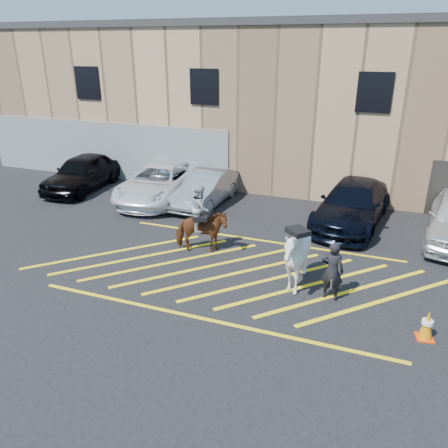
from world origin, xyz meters
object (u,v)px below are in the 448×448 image
(car_black_suv, at_px, (83,172))
(car_silver_sedan, at_px, (206,189))
(traffic_cone, at_px, (427,325))
(mounted_bay, at_px, (201,226))
(car_white_pickup, at_px, (159,182))
(saddled_white, at_px, (296,257))
(car_blue_suv, at_px, (353,204))
(handler, at_px, (332,271))

(car_black_suv, relative_size, car_silver_sedan, 1.12)
(car_black_suv, distance_m, traffic_cone, 15.92)
(car_black_suv, distance_m, mounted_bay, 8.92)
(car_white_pickup, distance_m, mounted_bay, 5.72)
(car_silver_sedan, distance_m, traffic_cone, 10.65)
(mounted_bay, xyz_separation_m, saddled_white, (3.32, -1.25, 0.06))
(car_black_suv, xyz_separation_m, saddled_white, (11.12, -5.58, 0.17))
(traffic_cone, bearing_deg, car_silver_sedan, 140.55)
(car_black_suv, relative_size, car_blue_suv, 0.88)
(car_black_suv, distance_m, car_white_pickup, 4.01)
(car_black_suv, height_order, saddled_white, saddled_white)
(car_black_suv, bearing_deg, saddled_white, -30.03)
(car_black_suv, xyz_separation_m, car_blue_suv, (12.15, -0.09, -0.03))
(car_silver_sedan, height_order, handler, handler)
(handler, bearing_deg, car_silver_sedan, -41.69)
(car_black_suv, bearing_deg, traffic_cone, -28.55)
(car_black_suv, relative_size, handler, 2.86)
(handler, bearing_deg, car_blue_suv, -87.84)
(mounted_bay, bearing_deg, car_silver_sedan, 110.39)
(car_black_suv, height_order, car_silver_sedan, car_black_suv)
(car_white_pickup, relative_size, car_blue_suv, 1.01)
(car_black_suv, bearing_deg, mounted_bay, -32.42)
(saddled_white, bearing_deg, car_silver_sedan, 131.49)
(mounted_bay, bearing_deg, car_black_suv, 150.99)
(handler, bearing_deg, saddled_white, -7.75)
(car_black_suv, height_order, mounted_bay, mounted_bay)
(car_black_suv, relative_size, mounted_bay, 2.08)
(handler, relative_size, traffic_cone, 2.24)
(car_silver_sedan, xyz_separation_m, traffic_cone, (8.22, -6.76, -0.32))
(car_blue_suv, height_order, saddled_white, saddled_white)
(car_white_pickup, relative_size, saddled_white, 2.31)
(car_silver_sedan, xyz_separation_m, car_blue_suv, (5.95, -0.09, 0.08))
(car_white_pickup, height_order, car_blue_suv, car_blue_suv)
(car_blue_suv, distance_m, handler, 5.67)
(saddled_white, bearing_deg, car_white_pickup, 142.10)
(car_blue_suv, bearing_deg, saddled_white, -92.72)
(handler, height_order, mounted_bay, mounted_bay)
(car_black_suv, bearing_deg, car_white_pickup, -3.99)
(car_white_pickup, bearing_deg, traffic_cone, -37.65)
(car_white_pickup, xyz_separation_m, handler, (8.10, -5.71, 0.07))
(car_black_suv, distance_m, handler, 13.41)
(saddled_white, bearing_deg, handler, -10.23)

